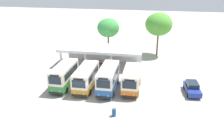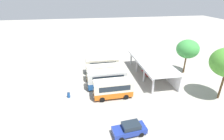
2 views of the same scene
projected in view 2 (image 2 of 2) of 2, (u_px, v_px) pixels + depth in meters
name	position (u px, v px, depth m)	size (l,w,h in m)	color
ground_plane	(91.00, 81.00, 34.36)	(180.00, 180.00, 0.00)	#A39E93
city_bus_nearest_orange	(102.00, 65.00, 37.37)	(2.35, 7.09, 3.35)	black
city_bus_second_in_row	(104.00, 72.00, 34.44)	(2.50, 7.37, 3.15)	black
city_bus_middle_cream	(107.00, 79.00, 31.41)	(2.47, 7.20, 3.44)	black
city_bus_fourth_amber	(113.00, 88.00, 28.57)	(2.51, 6.63, 3.18)	black
parked_car_flank	(130.00, 129.00, 21.36)	(2.17, 4.39, 1.62)	black
terminal_canopy	(154.00, 64.00, 35.79)	(15.13, 5.83, 3.40)	silver
waiting_chair_end_by_column	(143.00, 70.00, 37.97)	(0.46, 0.46, 0.86)	slate
waiting_chair_second_from_end	(144.00, 72.00, 37.34)	(0.46, 0.46, 0.86)	slate
waiting_chair_middle_seat	(145.00, 73.00, 36.70)	(0.46, 0.46, 0.86)	slate
waiting_chair_fourth_seat	(146.00, 75.00, 36.07)	(0.46, 0.46, 0.86)	slate
waiting_chair_fifth_seat	(148.00, 76.00, 35.45)	(0.46, 0.46, 0.86)	slate
roadside_tree_behind_canopy	(188.00, 49.00, 36.00)	(4.61, 4.61, 7.40)	brown
litter_bin_apron	(69.00, 95.00, 29.02)	(0.49, 0.49, 0.90)	#19478C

